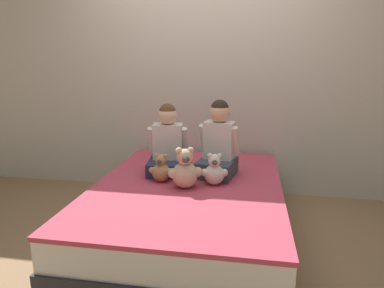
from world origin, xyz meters
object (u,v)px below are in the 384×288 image
child_on_left (168,145)px  child_on_right (218,144)px  teddy_bear_held_by_left_child (161,170)px  teddy_bear_between_children (185,171)px  bed (188,210)px  teddy_bear_held_by_right_child (214,171)px

child_on_left → child_on_right: size_ratio=0.93×
child_on_left → teddy_bear_held_by_left_child: child_on_left is taller
child_on_left → teddy_bear_between_children: size_ratio=1.87×
bed → teddy_bear_held_by_right_child: 0.39m
teddy_bear_held_by_left_child → teddy_bear_between_children: bearing=-20.6°
teddy_bear_held_by_right_child → bed: bearing=177.0°
child_on_right → teddy_bear_held_by_left_child: size_ratio=2.72×
teddy_bear_held_by_right_child → teddy_bear_between_children: size_ratio=0.80×
teddy_bear_between_children → child_on_left: bearing=103.0°
teddy_bear_held_by_left_child → bed: bearing=0.0°
child_on_right → teddy_bear_held_by_left_child: (-0.44, -0.25, -0.17)m
bed → teddy_bear_held_by_left_child: size_ratio=8.47×
child_on_left → teddy_bear_held_by_left_child: (0.00, -0.25, -0.14)m
child_on_left → bed: bearing=-56.4°
child_on_right → bed: bearing=-117.1°
bed → child_on_right: bearing=51.7°
child_on_left → teddy_bear_between_children: bearing=-64.7°
bed → child_on_right: size_ratio=3.11×
child_on_left → teddy_bear_between_children: 0.43m
bed → teddy_bear_held_by_right_child: (0.21, 0.02, 0.33)m
child_on_left → teddy_bear_between_children: child_on_left is taller
child_on_left → teddy_bear_held_by_left_child: 0.29m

